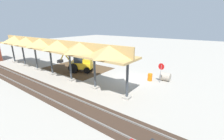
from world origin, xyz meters
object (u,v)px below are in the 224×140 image
at_px(backhoe, 80,63).
at_px(concrete_pipe, 165,77).
at_px(stop_sign, 161,69).
at_px(traffic_barrel, 150,77).

height_order(backhoe, concrete_pipe, backhoe).
relative_size(stop_sign, backhoe, 0.47).
height_order(backhoe, traffic_barrel, backhoe).
height_order(stop_sign, traffic_barrel, stop_sign).
bearing_deg(backhoe, traffic_barrel, -165.32).
distance_m(backhoe, concrete_pipe, 11.87).
bearing_deg(stop_sign, concrete_pipe, -101.99).
height_order(stop_sign, backhoe, backhoe).
bearing_deg(backhoe, concrete_pipe, -161.74).
height_order(concrete_pipe, traffic_barrel, concrete_pipe).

